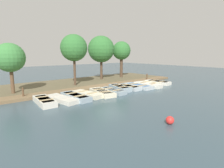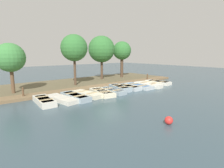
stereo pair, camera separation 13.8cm
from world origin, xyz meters
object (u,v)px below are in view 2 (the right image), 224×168
(rowboat_0, at_px, (44,101))
(rowboat_1, at_px, (62,99))
(rowboat_3, at_px, (87,94))
(rowboat_11, at_px, (158,82))
(rowboat_8, at_px, (138,86))
(park_tree_far_left, at_px, (10,58))
(rowboat_4, at_px, (102,92))
(park_tree_center, at_px, (102,49))
(mooring_post_near, at_px, (23,93))
(park_tree_right, at_px, (122,51))
(rowboat_5, at_px, (112,91))
(rowboat_6, at_px, (120,88))
(rowboat_2, at_px, (75,97))
(park_tree_left, at_px, (74,48))
(rowboat_9, at_px, (148,85))
(buoy, at_px, (169,120))
(rowboat_7, at_px, (129,87))
(rowboat_10, at_px, (150,83))

(rowboat_0, bearing_deg, rowboat_1, 89.65)
(rowboat_3, relative_size, rowboat_11, 1.03)
(rowboat_8, bearing_deg, park_tree_far_left, -110.95)
(rowboat_0, height_order, rowboat_8, rowboat_0)
(park_tree_far_left, bearing_deg, rowboat_11, 72.56)
(rowboat_0, bearing_deg, rowboat_4, 90.36)
(rowboat_1, relative_size, rowboat_3, 1.06)
(park_tree_center, bearing_deg, mooring_post_near, -68.63)
(park_tree_right, bearing_deg, rowboat_5, -47.02)
(rowboat_5, bearing_deg, rowboat_1, -93.88)
(park_tree_center, bearing_deg, rowboat_0, -56.24)
(rowboat_8, distance_m, rowboat_11, 3.59)
(rowboat_3, height_order, rowboat_6, rowboat_6)
(rowboat_1, height_order, mooring_post_near, mooring_post_near)
(rowboat_2, distance_m, park_tree_left, 6.86)
(rowboat_3, height_order, rowboat_4, rowboat_4)
(rowboat_11, bearing_deg, rowboat_1, -95.83)
(rowboat_8, relative_size, mooring_post_near, 3.60)
(rowboat_3, bearing_deg, rowboat_9, 76.69)
(buoy, bearing_deg, park_tree_center, 156.81)
(rowboat_3, distance_m, rowboat_9, 7.58)
(rowboat_4, distance_m, rowboat_7, 3.61)
(rowboat_3, xyz_separation_m, rowboat_4, (0.23, 1.40, 0.00))
(rowboat_9, bearing_deg, park_tree_left, -134.92)
(rowboat_2, bearing_deg, rowboat_10, 89.04)
(rowboat_2, xyz_separation_m, rowboat_5, (0.12, 3.79, -0.02))
(mooring_post_near, xyz_separation_m, park_tree_right, (-4.23, 14.58, 3.52))
(rowboat_4, bearing_deg, rowboat_5, 96.97)
(rowboat_1, height_order, rowboat_3, rowboat_3)
(rowboat_1, bearing_deg, park_tree_far_left, -161.10)
(rowboat_0, xyz_separation_m, rowboat_9, (0.43, 11.21, -0.00))
(rowboat_1, bearing_deg, rowboat_2, 74.64)
(park_tree_right, bearing_deg, rowboat_8, -28.91)
(rowboat_0, relative_size, rowboat_11, 0.96)
(rowboat_6, distance_m, rowboat_9, 3.69)
(rowboat_8, bearing_deg, rowboat_6, -95.85)
(rowboat_3, height_order, park_tree_left, park_tree_left)
(park_tree_right, bearing_deg, mooring_post_near, -73.82)
(rowboat_7, bearing_deg, rowboat_11, 89.91)
(rowboat_10, bearing_deg, rowboat_1, -82.44)
(park_tree_center, bearing_deg, rowboat_8, -0.76)
(rowboat_6, distance_m, rowboat_8, 2.40)
(rowboat_6, bearing_deg, rowboat_9, 90.50)
(rowboat_4, distance_m, buoy, 7.81)
(buoy, height_order, park_tree_left, park_tree_left)
(rowboat_1, relative_size, rowboat_5, 1.14)
(rowboat_3, xyz_separation_m, rowboat_5, (0.29, 2.57, -0.01))
(park_tree_left, xyz_separation_m, park_tree_right, (-1.95, 8.75, -0.22))
(rowboat_1, bearing_deg, rowboat_3, 81.80)
(rowboat_3, height_order, rowboat_11, rowboat_11)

